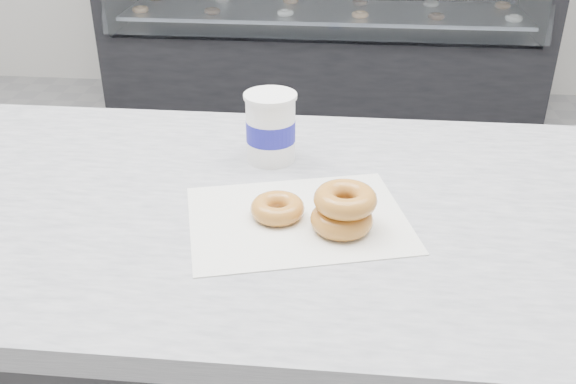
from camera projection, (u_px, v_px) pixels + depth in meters
name	position (u px, v px, depth m)	size (l,w,h in m)	color
ground	(286.00, 353.00, 2.03)	(5.00, 5.00, 0.00)	gray
display_case	(324.00, 27.00, 3.64)	(2.40, 0.74, 1.25)	black
wax_paper	(298.00, 219.00, 1.01)	(0.34, 0.26, 0.00)	silver
donut_single	(278.00, 208.00, 1.01)	(0.09, 0.09, 0.03)	#D6893B
donut_stack	(343.00, 209.00, 0.97)	(0.14, 0.14, 0.07)	#D6893B
coffee_cup	(271.00, 127.00, 1.17)	(0.10, 0.10, 0.13)	white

